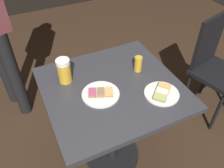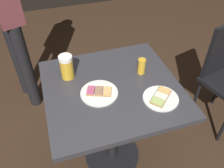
# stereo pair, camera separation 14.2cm
# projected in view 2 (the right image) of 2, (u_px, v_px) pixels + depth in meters

# --- Properties ---
(ground_plane) EXTENTS (6.00, 6.00, 0.00)m
(ground_plane) POSITION_uv_depth(u_px,v_px,m) (112.00, 154.00, 1.95)
(ground_plane) COLOR #382619
(cafe_table) EXTENTS (0.82, 0.78, 0.77)m
(cafe_table) POSITION_uv_depth(u_px,v_px,m) (112.00, 104.00, 1.54)
(cafe_table) COLOR black
(cafe_table) RESTS_ON ground_plane
(plate_near) EXTENTS (0.21, 0.21, 0.03)m
(plate_near) POSITION_uv_depth(u_px,v_px,m) (161.00, 98.00, 1.35)
(plate_near) COLOR white
(plate_near) RESTS_ON cafe_table
(plate_far) EXTENTS (0.22, 0.22, 0.03)m
(plate_far) POSITION_uv_depth(u_px,v_px,m) (99.00, 93.00, 1.38)
(plate_far) COLOR white
(plate_far) RESTS_ON cafe_table
(beer_mug) EXTENTS (0.08, 0.14, 0.16)m
(beer_mug) POSITION_uv_depth(u_px,v_px,m) (67.00, 66.00, 1.45)
(beer_mug) COLOR gold
(beer_mug) RESTS_ON cafe_table
(beer_glass_small) EXTENTS (0.05, 0.05, 0.10)m
(beer_glass_small) POSITION_uv_depth(u_px,v_px,m) (142.00, 66.00, 1.50)
(beer_glass_small) COLOR gold
(beer_glass_small) RESTS_ON cafe_table
(patron_standing) EXTENTS (0.27, 0.36, 1.61)m
(patron_standing) POSITION_uv_depth(u_px,v_px,m) (5.00, 11.00, 1.83)
(patron_standing) COLOR black
(patron_standing) RESTS_ON ground_plane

